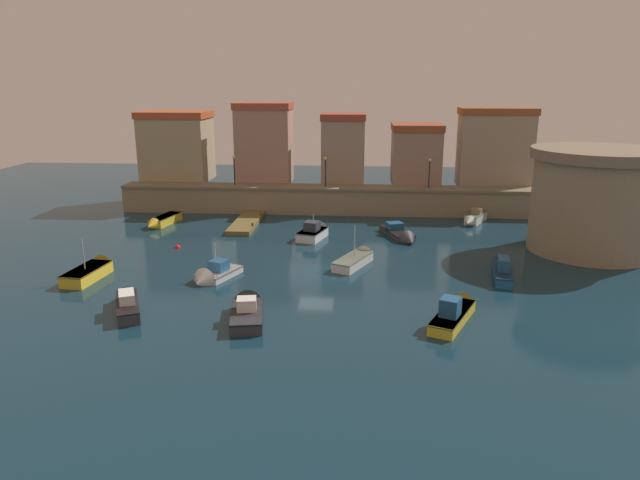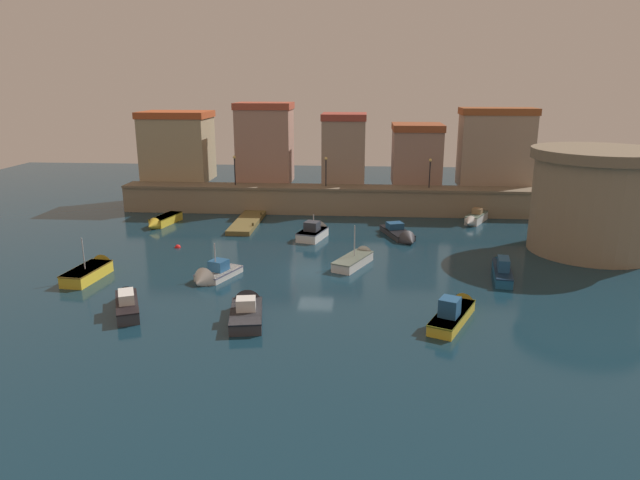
# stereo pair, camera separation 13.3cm
# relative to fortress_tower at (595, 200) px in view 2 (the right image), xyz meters

# --- Properties ---
(ground_plane) EXTENTS (106.07, 106.07, 0.00)m
(ground_plane) POSITION_rel_fortress_tower_xyz_m (-21.56, -6.87, -4.17)
(ground_plane) COLOR #112D3D
(quay_wall) EXTENTS (43.36, 3.04, 2.79)m
(quay_wall) POSITION_rel_fortress_tower_xyz_m (-21.56, 12.18, -2.77)
(quay_wall) COLOR gray
(quay_wall) RESTS_ON ground
(old_town_backdrop) EXTENTS (41.70, 5.72, 8.49)m
(old_town_backdrop) POSITION_rel_fortress_tower_xyz_m (-22.95, 15.94, 2.20)
(old_town_backdrop) COLOR tan
(old_town_backdrop) RESTS_ON ground
(fortress_tower) EXTENTS (10.38, 10.38, 8.22)m
(fortress_tower) POSITION_rel_fortress_tower_xyz_m (0.00, 0.00, 0.00)
(fortress_tower) COLOR gray
(fortress_tower) RESTS_ON ground
(pier_dock) EXTENTS (2.19, 8.57, 0.70)m
(pier_dock) POSITION_rel_fortress_tower_xyz_m (-29.32, 6.52, -3.96)
(pier_dock) COLOR brown
(pier_dock) RESTS_ON ground
(quay_lamp_0) EXTENTS (0.32, 0.32, 3.06)m
(quay_lamp_0) POSITION_rel_fortress_tower_xyz_m (-31.62, 12.18, 0.68)
(quay_lamp_0) COLOR black
(quay_lamp_0) RESTS_ON quay_wall
(quay_lamp_1) EXTENTS (0.32, 0.32, 3.02)m
(quay_lamp_1) POSITION_rel_fortress_tower_xyz_m (-22.16, 12.18, 0.65)
(quay_lamp_1) COLOR black
(quay_lamp_1) RESTS_ON quay_wall
(quay_lamp_2) EXTENTS (0.32, 0.32, 2.96)m
(quay_lamp_2) POSITION_rel_fortress_tower_xyz_m (-11.66, 12.18, 0.62)
(quay_lamp_2) COLOR black
(quay_lamp_2) RESTS_ON quay_wall
(moored_boat_0) EXTENTS (3.26, 5.31, 1.55)m
(moored_boat_0) POSITION_rel_fortress_tower_xyz_m (-32.28, -14.78, -3.69)
(moored_boat_0) COLOR #333338
(moored_boat_0) RESTS_ON ground
(moored_boat_1) EXTENTS (3.80, 6.23, 2.03)m
(moored_boat_1) POSITION_rel_fortress_tower_xyz_m (-12.78, -14.60, -3.70)
(moored_boat_1) COLOR gold
(moored_boat_1) RESTS_ON ground
(moored_boat_2) EXTENTS (3.50, 5.43, 3.38)m
(moored_boat_2) POSITION_rel_fortress_tower_xyz_m (-18.60, -4.68, -3.79)
(moored_boat_2) COLOR silver
(moored_boat_2) RESTS_ON ground
(moored_boat_3) EXTENTS (3.37, 5.91, 1.59)m
(moored_boat_3) POSITION_rel_fortress_tower_xyz_m (-14.92, 2.60, -3.85)
(moored_boat_3) COLOR #333338
(moored_boat_3) RESTS_ON ground
(moored_boat_4) EXTENTS (2.14, 5.28, 3.38)m
(moored_boat_4) POSITION_rel_fortress_tower_xyz_m (-37.10, -9.06, -3.73)
(moored_boat_4) COLOR gold
(moored_boat_4) RESTS_ON ground
(moored_boat_5) EXTENTS (3.26, 4.54, 3.17)m
(moored_boat_5) POSITION_rel_fortress_tower_xyz_m (-28.55, -9.27, -3.85)
(moored_boat_5) COLOR silver
(moored_boat_5) RESTS_ON ground
(moored_boat_6) EXTENTS (2.31, 5.21, 1.25)m
(moored_boat_6) POSITION_rel_fortress_tower_xyz_m (-37.29, 5.59, -3.75)
(moored_boat_6) COLOR gold
(moored_boat_6) RESTS_ON ground
(moored_boat_7) EXTENTS (2.03, 6.26, 1.72)m
(moored_boat_7) POSITION_rel_fortress_tower_xyz_m (-8.39, -6.57, -3.69)
(moored_boat_7) COLOR #195689
(moored_boat_7) RESTS_ON ground
(moored_boat_8) EXTENTS (3.16, 4.66, 1.50)m
(moored_boat_8) POSITION_rel_fortress_tower_xyz_m (-7.52, 8.77, -3.68)
(moored_boat_8) COLOR white
(moored_boat_8) RESTS_ON ground
(moored_boat_9) EXTENTS (2.87, 4.52, 2.61)m
(moored_boat_9) POSITION_rel_fortress_tower_xyz_m (-22.44, 2.44, -3.66)
(moored_boat_9) COLOR white
(moored_boat_9) RESTS_ON ground
(moored_boat_10) EXTENTS (2.58, 5.41, 1.87)m
(moored_boat_10) POSITION_rel_fortress_tower_xyz_m (-24.90, -15.15, -3.76)
(moored_boat_10) COLOR #333338
(moored_boat_10) RESTS_ON ground
(mooring_buoy_0) EXTENTS (0.49, 0.49, 0.49)m
(mooring_buoy_0) POSITION_rel_fortress_tower_xyz_m (-33.44, -1.68, -4.17)
(mooring_buoy_0) COLOR red
(mooring_buoy_0) RESTS_ON ground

